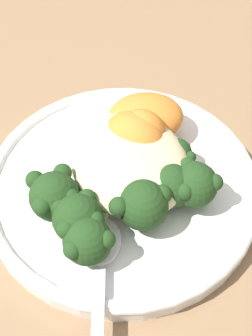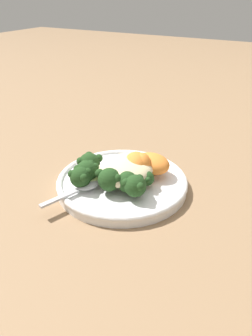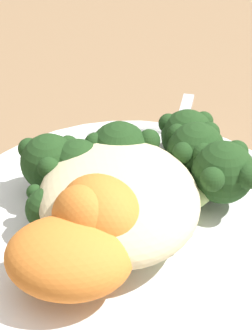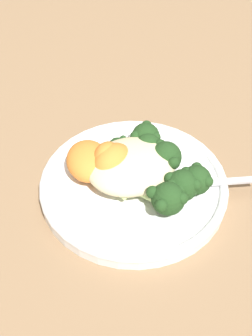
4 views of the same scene
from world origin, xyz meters
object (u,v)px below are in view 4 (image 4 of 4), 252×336
Objects in this scene: quinoa_mound at (133,165)px; spoon at (194,183)px; broccoli_stalk_3 at (162,160)px; sweet_potato_chunk_0 at (88,161)px; broccoli_stalk_1 at (174,185)px; sweet_potato_chunk_3 at (113,162)px; sweet_potato_chunk_2 at (107,159)px; broccoli_stalk_0 at (163,197)px; broccoli_stalk_7 at (121,161)px; broccoli_stalk_2 at (187,181)px; sweet_potato_chunk_1 at (107,164)px; broccoli_stalk_5 at (144,153)px; broccoli_stalk_4 at (151,165)px; plate at (136,185)px; broccoli_stalk_6 at (141,147)px.

spoon is (0.06, -0.05, -0.02)m from quinoa_mound.
broccoli_stalk_3 is 0.79× the size of spoon.
sweet_potato_chunk_0 is at bearing 146.78° from quinoa_mound.
quinoa_mound reaches higher than spoon.
sweet_potato_chunk_3 is (-0.05, 0.06, 0.00)m from broccoli_stalk_1.
sweet_potato_chunk_2 is at bearing 162.10° from spoon.
broccoli_stalk_0 reaches higher than broccoli_stalk_7.
broccoli_stalk_2 reaches higher than broccoli_stalk_7.
broccoli_stalk_1 is 0.09m from sweet_potato_chunk_1.
broccoli_stalk_5 is (-0.03, 0.07, -0.00)m from broccoli_stalk_2.
broccoli_stalk_0 is at bearing -81.59° from quinoa_mound.
quinoa_mound is 1.30× the size of broccoli_stalk_1.
broccoli_stalk_0 is at bearing -58.39° from sweet_potato_chunk_0.
broccoli_stalk_0 is at bearing -115.14° from broccoli_stalk_1.
broccoli_stalk_3 is 0.03m from broccoli_stalk_5.
quinoa_mound reaches higher than broccoli_stalk_4.
broccoli_stalk_2 is 0.07m from broccoli_stalk_5.
plate is 2.40× the size of broccoli_stalk_7.
plate is 2.75× the size of broccoli_stalk_0.
quinoa_mound is 1.64× the size of sweet_potato_chunk_0.
broccoli_stalk_3 is 0.06m from sweet_potato_chunk_3.
broccoli_stalk_3 reaches higher than broccoli_stalk_7.
broccoli_stalk_3 is at bearing -18.00° from broccoli_stalk_4.
broccoli_stalk_3 reaches higher than sweet_potato_chunk_0.
quinoa_mound is (-0.00, 0.01, 0.03)m from plate.
broccoli_stalk_7 is (-0.06, 0.07, -0.01)m from broccoli_stalk_2.
broccoli_stalk_0 is 0.11m from sweet_potato_chunk_0.
sweet_potato_chunk_0 is at bearing 93.59° from broccoli_stalk_7.
broccoli_stalk_2 reaches higher than spoon.
sweet_potato_chunk_3 reaches higher than broccoli_stalk_6.
broccoli_stalk_4 is 1.49× the size of sweet_potato_chunk_3.
broccoli_stalk_5 is 0.01m from broccoli_stalk_6.
sweet_potato_chunk_2 reaches higher than broccoli_stalk_6.
broccoli_stalk_6 is at bearing 47.07° from broccoli_stalk_5.
broccoli_stalk_4 reaches higher than plate.
broccoli_stalk_5 reaches higher than broccoli_stalk_7.
broccoli_stalk_2 reaches higher than plate.
plate is at bearing -167.52° from broccoli_stalk_5.
broccoli_stalk_6 is at bearing 132.07° from broccoli_stalk_1.
sweet_potato_chunk_0 is at bearing 134.10° from broccoli_stalk_5.
sweet_potato_chunk_0 is (-0.08, 0.08, -0.00)m from broccoli_stalk_1.
broccoli_stalk_0 reaches higher than broccoli_stalk_4.
broccoli_stalk_4 is 0.72× the size of spoon.
quinoa_mound is 1.18× the size of broccoli_stalk_6.
sweet_potato_chunk_2 is (-0.02, 0.00, 0.01)m from broccoli_stalk_7.
sweet_potato_chunk_1 is 1.40× the size of sweet_potato_chunk_2.
broccoli_stalk_5 is at bearing -141.71° from broccoli_stalk_6.
broccoli_stalk_2 is at bearing -45.16° from quinoa_mound.
quinoa_mound is 0.04m from broccoli_stalk_6.
broccoli_stalk_1 is at bearing -50.93° from sweet_potato_chunk_2.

